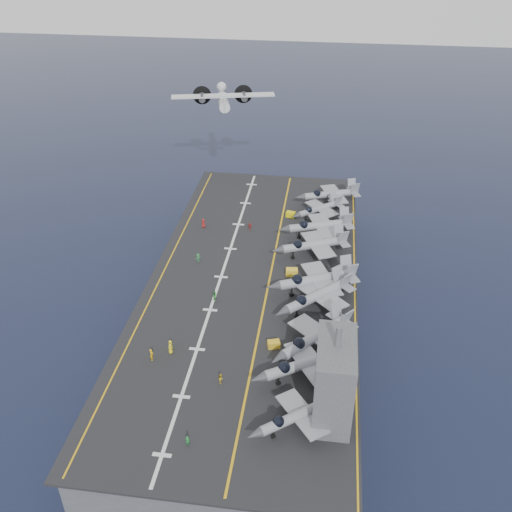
# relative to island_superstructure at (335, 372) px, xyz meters

# --- Properties ---
(ground) EXTENTS (500.00, 500.00, 0.00)m
(ground) POSITION_rel_island_superstructure_xyz_m (-15.00, 30.00, -17.90)
(ground) COLOR #142135
(ground) RESTS_ON ground
(hull) EXTENTS (36.00, 90.00, 10.00)m
(hull) POSITION_rel_island_superstructure_xyz_m (-15.00, 30.00, -12.90)
(hull) COLOR #56595E
(hull) RESTS_ON ground
(flight_deck) EXTENTS (38.00, 92.00, 0.40)m
(flight_deck) POSITION_rel_island_superstructure_xyz_m (-15.00, 30.00, -7.70)
(flight_deck) COLOR black
(flight_deck) RESTS_ON hull
(foul_line) EXTENTS (0.35, 90.00, 0.02)m
(foul_line) POSITION_rel_island_superstructure_xyz_m (-12.00, 30.00, -7.48)
(foul_line) COLOR gold
(foul_line) RESTS_ON flight_deck
(landing_centerline) EXTENTS (0.50, 90.00, 0.02)m
(landing_centerline) POSITION_rel_island_superstructure_xyz_m (-21.00, 30.00, -7.48)
(landing_centerline) COLOR silver
(landing_centerline) RESTS_ON flight_deck
(deck_edge_port) EXTENTS (0.25, 90.00, 0.02)m
(deck_edge_port) POSITION_rel_island_superstructure_xyz_m (-32.00, 30.00, -7.48)
(deck_edge_port) COLOR gold
(deck_edge_port) RESTS_ON flight_deck
(deck_edge_stbd) EXTENTS (0.25, 90.00, 0.02)m
(deck_edge_stbd) POSITION_rel_island_superstructure_xyz_m (3.50, 30.00, -7.48)
(deck_edge_stbd) COLOR gold
(deck_edge_stbd) RESTS_ON flight_deck
(island_superstructure) EXTENTS (5.00, 10.00, 15.00)m
(island_superstructure) POSITION_rel_island_superstructure_xyz_m (0.00, 0.00, 0.00)
(island_superstructure) COLOR #56595E
(island_superstructure) RESTS_ON flight_deck
(fighter_jet_0) EXTENTS (15.81, 14.95, 4.58)m
(fighter_jet_0) POSITION_rel_island_superstructure_xyz_m (-4.44, -3.15, -5.21)
(fighter_jet_0) COLOR #99A1AA
(fighter_jet_0) RESTS_ON flight_deck
(fighter_jet_1) EXTENTS (18.26, 16.65, 5.28)m
(fighter_jet_1) POSITION_rel_island_superstructure_xyz_m (-4.07, 6.42, -4.86)
(fighter_jet_1) COLOR gray
(fighter_jet_1) RESTS_ON flight_deck
(fighter_jet_2) EXTENTS (18.52, 18.91, 5.52)m
(fighter_jet_2) POSITION_rel_island_superstructure_xyz_m (-2.85, 12.44, -4.74)
(fighter_jet_2) COLOR #8F969D
(fighter_jet_2) RESTS_ON flight_deck
(fighter_jet_3) EXTENTS (18.50, 18.45, 5.44)m
(fighter_jet_3) POSITION_rel_island_superstructure_xyz_m (-3.13, 23.06, -4.78)
(fighter_jet_3) COLOR gray
(fighter_jet_3) RESTS_ON flight_deck
(fighter_jet_4) EXTENTS (19.50, 16.70, 5.72)m
(fighter_jet_4) POSITION_rel_island_superstructure_xyz_m (-3.38, 27.75, -4.64)
(fighter_jet_4) COLOR gray
(fighter_jet_4) RESTS_ON flight_deck
(fighter_jet_5) EXTENTS (18.12, 15.53, 5.31)m
(fighter_jet_5) POSITION_rel_island_superstructure_xyz_m (-4.43, 39.76, -4.84)
(fighter_jet_5) COLOR gray
(fighter_jet_5) RESTS_ON flight_deck
(fighter_jet_6) EXTENTS (18.14, 15.04, 5.39)m
(fighter_jet_6) POSITION_rel_island_superstructure_xyz_m (-3.67, 47.38, -4.80)
(fighter_jet_6) COLOR gray
(fighter_jet_6) RESTS_ON flight_deck
(fighter_jet_7) EXTENTS (15.25, 14.72, 4.43)m
(fighter_jet_7) POSITION_rel_island_superstructure_xyz_m (-4.10, 55.63, -5.28)
(fighter_jet_7) COLOR gray
(fighter_jet_7) RESTS_ON flight_deck
(fighter_jet_8) EXTENTS (17.23, 14.32, 5.12)m
(fighter_jet_8) POSITION_rel_island_superstructure_xyz_m (-1.80, 62.44, -4.94)
(fighter_jet_8) COLOR gray
(fighter_jet_8) RESTS_ON flight_deck
(tow_cart_a) EXTENTS (2.16, 1.73, 1.13)m
(tow_cart_a) POSITION_rel_island_superstructure_xyz_m (-9.23, 12.16, -6.94)
(tow_cart_a) COLOR gold
(tow_cart_a) RESTS_ON flight_deck
(tow_cart_b) EXTENTS (2.30, 1.62, 1.30)m
(tow_cart_b) POSITION_rel_island_superstructure_xyz_m (-8.08, 32.41, -6.85)
(tow_cart_b) COLOR yellow
(tow_cart_b) RESTS_ON flight_deck
(tow_cart_c) EXTENTS (2.21, 1.73, 1.17)m
(tow_cart_c) POSITION_rel_island_superstructure_xyz_m (-10.19, 54.97, -6.92)
(tow_cart_c) COLOR yellow
(tow_cart_c) RESTS_ON flight_deck
(crew_0) EXTENTS (0.99, 1.18, 1.68)m
(crew_0) POSITION_rel_island_superstructure_xyz_m (-25.05, 9.52, -6.66)
(crew_0) COLOR yellow
(crew_0) RESTS_ON flight_deck
(crew_1) EXTENTS (0.95, 1.30, 2.02)m
(crew_1) POSITION_rel_island_superstructure_xyz_m (-27.26, 6.81, -6.49)
(crew_1) COLOR #FDB808
(crew_1) RESTS_ON flight_deck
(crew_2) EXTENTS (1.28, 1.34, 1.86)m
(crew_2) POSITION_rel_island_superstructure_xyz_m (-20.69, 22.89, -6.57)
(crew_2) COLOR green
(crew_2) RESTS_ON flight_deck
(crew_3) EXTENTS (1.30, 1.19, 1.81)m
(crew_3) POSITION_rel_island_superstructure_xyz_m (-26.29, 34.48, -6.60)
(crew_3) COLOR #267C3B
(crew_3) RESTS_ON flight_deck
(crew_4) EXTENTS (1.17, 0.97, 1.67)m
(crew_4) POSITION_rel_island_superstructure_xyz_m (-18.20, 48.12, -6.67)
(crew_4) COLOR red
(crew_4) RESTS_ON flight_deck
(crew_5) EXTENTS (1.02, 1.30, 1.91)m
(crew_5) POSITION_rel_island_superstructure_xyz_m (-28.15, 47.89, -6.55)
(crew_5) COLOR #B21919
(crew_5) RESTS_ON flight_deck
(crew_6) EXTENTS (1.13, 0.92, 1.64)m
(crew_6) POSITION_rel_island_superstructure_xyz_m (-18.11, -8.03, -6.68)
(crew_6) COLOR #1E7F33
(crew_6) RESTS_ON flight_deck
(crew_7) EXTENTS (0.90, 1.11, 1.61)m
(crew_7) POSITION_rel_island_superstructure_xyz_m (-15.97, 3.51, -6.69)
(crew_7) COLOR yellow
(crew_7) RESTS_ON flight_deck
(transport_plane) EXTENTS (28.37, 22.40, 5.94)m
(transport_plane) POSITION_rel_island_superstructure_xyz_m (-29.46, 80.58, 9.33)
(transport_plane) COLOR white
(crew_8) EXTENTS (0.99, 1.18, 1.68)m
(crew_8) POSITION_rel_island_superstructure_xyz_m (-24.82, 8.64, -6.66)
(crew_8) COLOR yellow
(crew_8) RESTS_ON flight_deck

